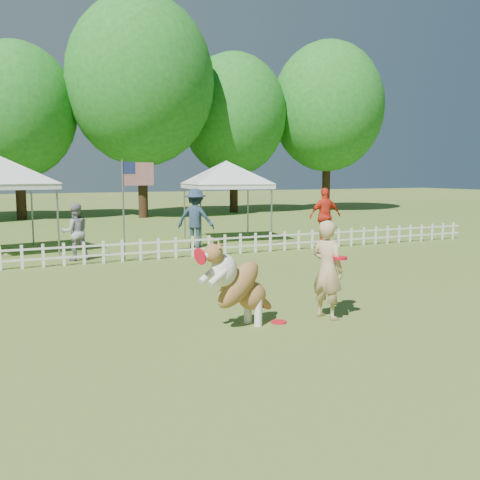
{
  "coord_description": "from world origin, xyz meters",
  "views": [
    {
      "loc": [
        -4.34,
        -7.19,
        2.37
      ],
      "look_at": [
        -0.08,
        2.0,
        1.1
      ],
      "focal_mm": 40.0,
      "sensor_mm": 36.0,
      "label": 1
    }
  ],
  "objects_px": {
    "spectator_a": "(75,232)",
    "canopy_tent_right": "(226,202)",
    "spectator_b": "(196,218)",
    "handler": "(327,270)",
    "canopy_tent_left": "(0,206)",
    "frisbee_on_turf": "(279,322)",
    "spectator_c": "(325,216)",
    "flag_pole": "(123,211)",
    "dog": "(239,284)"
  },
  "relations": [
    {
      "from": "spectator_a",
      "to": "spectator_b",
      "type": "relative_size",
      "value": 0.83
    },
    {
      "from": "canopy_tent_left",
      "to": "spectator_a",
      "type": "xyz_separation_m",
      "value": [
        1.82,
        -2.12,
        -0.64
      ]
    },
    {
      "from": "flag_pole",
      "to": "spectator_a",
      "type": "relative_size",
      "value": 1.75
    },
    {
      "from": "canopy_tent_left",
      "to": "canopy_tent_right",
      "type": "relative_size",
      "value": 1.04
    },
    {
      "from": "spectator_c",
      "to": "spectator_b",
      "type": "bearing_deg",
      "value": -5.5
    },
    {
      "from": "canopy_tent_left",
      "to": "canopy_tent_right",
      "type": "xyz_separation_m",
      "value": [
        7.21,
        -0.02,
        -0.05
      ]
    },
    {
      "from": "frisbee_on_turf",
      "to": "flag_pole",
      "type": "height_order",
      "value": "flag_pole"
    },
    {
      "from": "dog",
      "to": "flag_pole",
      "type": "distance_m",
      "value": 7.2
    },
    {
      "from": "canopy_tent_right",
      "to": "spectator_a",
      "type": "relative_size",
      "value": 1.76
    },
    {
      "from": "spectator_a",
      "to": "frisbee_on_turf",
      "type": "bearing_deg",
      "value": 101.2
    },
    {
      "from": "spectator_c",
      "to": "canopy_tent_right",
      "type": "bearing_deg",
      "value": -29.8
    },
    {
      "from": "flag_pole",
      "to": "spectator_b",
      "type": "bearing_deg",
      "value": 13.75
    },
    {
      "from": "flag_pole",
      "to": "spectator_a",
      "type": "xyz_separation_m",
      "value": [
        -1.2,
        0.57,
        -0.59
      ]
    },
    {
      "from": "handler",
      "to": "spectator_b",
      "type": "distance_m",
      "value": 8.92
    },
    {
      "from": "dog",
      "to": "canopy_tent_right",
      "type": "xyz_separation_m",
      "value": [
        4.04,
        9.84,
        0.68
      ]
    },
    {
      "from": "handler",
      "to": "flag_pole",
      "type": "height_order",
      "value": "flag_pole"
    },
    {
      "from": "frisbee_on_turf",
      "to": "spectator_b",
      "type": "xyz_separation_m",
      "value": [
        1.82,
        8.78,
        0.93
      ]
    },
    {
      "from": "dog",
      "to": "frisbee_on_turf",
      "type": "bearing_deg",
      "value": -17.62
    },
    {
      "from": "canopy_tent_left",
      "to": "flag_pole",
      "type": "relative_size",
      "value": 1.04
    },
    {
      "from": "handler",
      "to": "dog",
      "type": "height_order",
      "value": "handler"
    },
    {
      "from": "dog",
      "to": "spectator_b",
      "type": "height_order",
      "value": "spectator_b"
    },
    {
      "from": "handler",
      "to": "canopy_tent_left",
      "type": "height_order",
      "value": "canopy_tent_left"
    },
    {
      "from": "spectator_b",
      "to": "handler",
      "type": "bearing_deg",
      "value": 121.72
    },
    {
      "from": "canopy_tent_right",
      "to": "spectator_a",
      "type": "height_order",
      "value": "canopy_tent_right"
    },
    {
      "from": "handler",
      "to": "frisbee_on_turf",
      "type": "relative_size",
      "value": 6.5
    },
    {
      "from": "frisbee_on_turf",
      "to": "canopy_tent_left",
      "type": "height_order",
      "value": "canopy_tent_left"
    },
    {
      "from": "spectator_b",
      "to": "flag_pole",
      "type": "bearing_deg",
      "value": 69.02
    },
    {
      "from": "dog",
      "to": "spectator_c",
      "type": "relative_size",
      "value": 0.73
    },
    {
      "from": "spectator_a",
      "to": "spectator_c",
      "type": "relative_size",
      "value": 0.82
    },
    {
      "from": "spectator_a",
      "to": "spectator_c",
      "type": "xyz_separation_m",
      "value": [
        8.08,
        -0.03,
        0.17
      ]
    },
    {
      "from": "frisbee_on_turf",
      "to": "flag_pole",
      "type": "relative_size",
      "value": 0.09
    },
    {
      "from": "flag_pole",
      "to": "dog",
      "type": "bearing_deg",
      "value": -106.11
    },
    {
      "from": "dog",
      "to": "spectator_a",
      "type": "relative_size",
      "value": 0.88
    },
    {
      "from": "handler",
      "to": "flag_pole",
      "type": "bearing_deg",
      "value": -3.46
    },
    {
      "from": "spectator_a",
      "to": "canopy_tent_right",
      "type": "bearing_deg",
      "value": -162.31
    },
    {
      "from": "canopy_tent_right",
      "to": "spectator_b",
      "type": "relative_size",
      "value": 1.45
    },
    {
      "from": "dog",
      "to": "canopy_tent_right",
      "type": "relative_size",
      "value": 0.5
    },
    {
      "from": "frisbee_on_turf",
      "to": "flag_pole",
      "type": "distance_m",
      "value": 7.35
    },
    {
      "from": "canopy_tent_right",
      "to": "flag_pole",
      "type": "relative_size",
      "value": 1.0
    },
    {
      "from": "canopy_tent_right",
      "to": "spectator_c",
      "type": "height_order",
      "value": "canopy_tent_right"
    },
    {
      "from": "canopy_tent_right",
      "to": "canopy_tent_left",
      "type": "bearing_deg",
      "value": -173.43
    },
    {
      "from": "handler",
      "to": "canopy_tent_left",
      "type": "distance_m",
      "value": 11.03
    },
    {
      "from": "handler",
      "to": "spectator_a",
      "type": "relative_size",
      "value": 1.04
    },
    {
      "from": "spectator_c",
      "to": "frisbee_on_turf",
      "type": "bearing_deg",
      "value": 60.42
    },
    {
      "from": "spectator_b",
      "to": "spectator_c",
      "type": "bearing_deg",
      "value": -155.96
    },
    {
      "from": "canopy_tent_left",
      "to": "spectator_b",
      "type": "bearing_deg",
      "value": -23.1
    },
    {
      "from": "canopy_tent_left",
      "to": "frisbee_on_turf",
      "type": "bearing_deg",
      "value": -80.85
    },
    {
      "from": "handler",
      "to": "dog",
      "type": "bearing_deg",
      "value": 69.82
    },
    {
      "from": "canopy_tent_left",
      "to": "flag_pole",
      "type": "bearing_deg",
      "value": -53.93
    },
    {
      "from": "spectator_b",
      "to": "frisbee_on_turf",
      "type": "bearing_deg",
      "value": 116.28
    }
  ]
}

